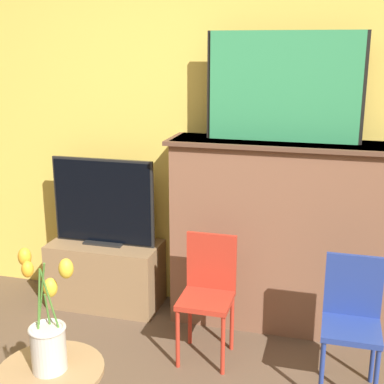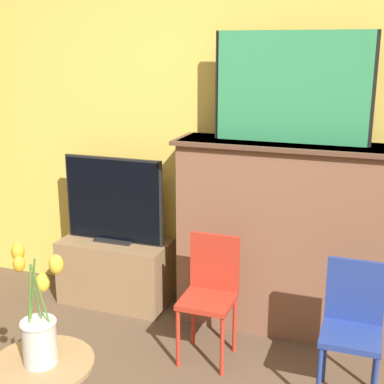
{
  "view_description": "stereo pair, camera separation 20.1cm",
  "coord_description": "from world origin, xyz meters",
  "px_view_note": "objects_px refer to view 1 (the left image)",
  "views": [
    {
      "loc": [
        0.73,
        -1.2,
        1.74
      ],
      "look_at": [
        0.05,
        1.3,
        1.02
      ],
      "focal_mm": 50.0,
      "sensor_mm": 36.0,
      "label": 1
    },
    {
      "loc": [
        0.92,
        -1.14,
        1.74
      ],
      "look_at": [
        0.05,
        1.3,
        1.02
      ],
      "focal_mm": 50.0,
      "sensor_mm": 36.0,
      "label": 2
    }
  ],
  "objects_px": {
    "painting": "(284,87)",
    "tv_monitor": "(103,203)",
    "chair_red": "(208,288)",
    "chair_blue": "(352,316)",
    "vase_tulips": "(48,333)"
  },
  "relations": [
    {
      "from": "chair_blue",
      "to": "tv_monitor",
      "type": "bearing_deg",
      "value": 161.35
    },
    {
      "from": "chair_red",
      "to": "chair_blue",
      "type": "xyz_separation_m",
      "value": [
        0.78,
        -0.12,
        0.0
      ]
    },
    {
      "from": "chair_red",
      "to": "chair_blue",
      "type": "bearing_deg",
      "value": -8.54
    },
    {
      "from": "painting",
      "to": "chair_blue",
      "type": "height_order",
      "value": "painting"
    },
    {
      "from": "tv_monitor",
      "to": "chair_blue",
      "type": "height_order",
      "value": "tv_monitor"
    },
    {
      "from": "tv_monitor",
      "to": "chair_blue",
      "type": "bearing_deg",
      "value": -18.65
    },
    {
      "from": "chair_red",
      "to": "tv_monitor",
      "type": "bearing_deg",
      "value": 152.71
    },
    {
      "from": "tv_monitor",
      "to": "vase_tulips",
      "type": "distance_m",
      "value": 1.44
    },
    {
      "from": "painting",
      "to": "tv_monitor",
      "type": "relative_size",
      "value": 1.3
    },
    {
      "from": "tv_monitor",
      "to": "chair_blue",
      "type": "relative_size",
      "value": 0.99
    },
    {
      "from": "painting",
      "to": "tv_monitor",
      "type": "xyz_separation_m",
      "value": [
        -1.14,
        -0.04,
        -0.77
      ]
    },
    {
      "from": "chair_blue",
      "to": "vase_tulips",
      "type": "distance_m",
      "value": 1.5
    },
    {
      "from": "painting",
      "to": "chair_blue",
      "type": "xyz_separation_m",
      "value": [
        0.45,
        -0.58,
        -1.09
      ]
    },
    {
      "from": "vase_tulips",
      "to": "tv_monitor",
      "type": "bearing_deg",
      "value": 105.18
    },
    {
      "from": "chair_red",
      "to": "chair_blue",
      "type": "relative_size",
      "value": 1.0
    }
  ]
}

